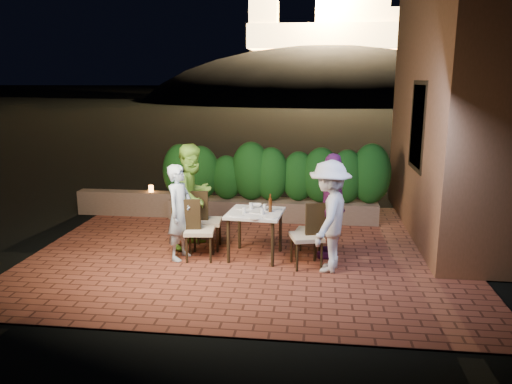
% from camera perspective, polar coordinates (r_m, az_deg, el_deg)
% --- Properties ---
extents(ground, '(400.00, 400.00, 0.00)m').
position_cam_1_polar(ground, '(8.06, -1.02, -7.68)').
color(ground, black).
rests_on(ground, ground).
extents(terrace_floor, '(7.00, 6.00, 0.15)m').
position_cam_1_polar(terrace_floor, '(8.54, -0.55, -6.86)').
color(terrace_floor, brown).
rests_on(terrace_floor, ground).
extents(building_wall, '(1.60, 5.00, 5.00)m').
position_cam_1_polar(building_wall, '(9.81, 22.34, 10.12)').
color(building_wall, '#9D633E').
rests_on(building_wall, ground).
extents(window_pane, '(0.08, 1.00, 1.40)m').
position_cam_1_polar(window_pane, '(9.18, 18.15, 7.18)').
color(window_pane, black).
rests_on(window_pane, building_wall).
extents(window_frame, '(0.06, 1.15, 1.55)m').
position_cam_1_polar(window_frame, '(9.18, 18.09, 7.18)').
color(window_frame, black).
rests_on(window_frame, building_wall).
extents(planter, '(4.20, 0.55, 0.40)m').
position_cam_1_polar(planter, '(10.15, 1.89, -2.03)').
color(planter, brown).
rests_on(planter, ground).
extents(hedge, '(4.00, 0.70, 1.10)m').
position_cam_1_polar(hedge, '(9.98, 1.92, 2.13)').
color(hedge, '#124213').
rests_on(hedge, planter).
extents(parapet, '(2.20, 0.30, 0.50)m').
position_cam_1_polar(parapet, '(10.81, -14.16, -1.22)').
color(parapet, brown).
rests_on(parapet, ground).
extents(hill, '(52.00, 40.00, 22.00)m').
position_cam_1_polar(hill, '(67.82, 7.76, 6.97)').
color(hill, black).
rests_on(hill, ground).
extents(fortress, '(26.00, 8.00, 8.00)m').
position_cam_1_polar(fortress, '(67.92, 8.15, 19.23)').
color(fortress, '#FFCC7A').
rests_on(fortress, hill).
extents(dining_table, '(0.92, 0.92, 0.75)m').
position_cam_1_polar(dining_table, '(7.98, -0.09, -4.89)').
color(dining_table, white).
rests_on(dining_table, ground).
extents(plate_nw, '(0.24, 0.24, 0.01)m').
position_cam_1_polar(plate_nw, '(7.70, -2.31, -2.61)').
color(plate_nw, white).
rests_on(plate_nw, dining_table).
extents(plate_sw, '(0.23, 0.23, 0.01)m').
position_cam_1_polar(plate_sw, '(8.10, -1.58, -1.82)').
color(plate_sw, white).
rests_on(plate_sw, dining_table).
extents(plate_ne, '(0.22, 0.22, 0.01)m').
position_cam_1_polar(plate_ne, '(7.57, 1.69, -2.86)').
color(plate_ne, white).
rests_on(plate_ne, dining_table).
extents(plate_se, '(0.24, 0.24, 0.01)m').
position_cam_1_polar(plate_se, '(8.03, 2.06, -1.94)').
color(plate_se, white).
rests_on(plate_se, dining_table).
extents(plate_centre, '(0.23, 0.23, 0.01)m').
position_cam_1_polar(plate_centre, '(7.85, 0.07, -2.28)').
color(plate_centre, white).
rests_on(plate_centre, dining_table).
extents(plate_front, '(0.21, 0.21, 0.01)m').
position_cam_1_polar(plate_front, '(7.53, -0.05, -2.95)').
color(plate_front, white).
rests_on(plate_front, dining_table).
extents(glass_nw, '(0.06, 0.06, 0.10)m').
position_cam_1_polar(glass_nw, '(7.79, -1.38, -2.08)').
color(glass_nw, silver).
rests_on(glass_nw, dining_table).
extents(glass_sw, '(0.06, 0.06, 0.10)m').
position_cam_1_polar(glass_sw, '(8.04, -0.58, -1.59)').
color(glass_sw, silver).
rests_on(glass_sw, dining_table).
extents(glass_ne, '(0.06, 0.06, 0.10)m').
position_cam_1_polar(glass_ne, '(7.73, 0.71, -2.19)').
color(glass_ne, silver).
rests_on(glass_ne, dining_table).
extents(glass_se, '(0.06, 0.06, 0.11)m').
position_cam_1_polar(glass_se, '(7.94, 1.00, -1.77)').
color(glass_se, silver).
rests_on(glass_se, dining_table).
extents(beer_bottle, '(0.06, 0.06, 0.29)m').
position_cam_1_polar(beer_bottle, '(7.84, 1.64, -1.27)').
color(beer_bottle, '#47220B').
rests_on(beer_bottle, dining_table).
extents(bowl, '(0.21, 0.21, 0.05)m').
position_cam_1_polar(bowl, '(8.17, 0.00, -1.55)').
color(bowl, white).
rests_on(bowl, dining_table).
extents(chair_left_front, '(0.50, 0.50, 0.97)m').
position_cam_1_polar(chair_left_front, '(7.91, -6.47, -4.28)').
color(chair_left_front, black).
rests_on(chair_left_front, ground).
extents(chair_left_back, '(0.50, 0.50, 0.99)m').
position_cam_1_polar(chair_left_back, '(8.38, -5.60, -3.22)').
color(chair_left_back, black).
rests_on(chair_left_back, ground).
extents(chair_right_front, '(0.56, 0.56, 0.98)m').
position_cam_1_polar(chair_right_front, '(7.60, 5.81, -4.95)').
color(chair_right_front, black).
rests_on(chair_right_front, ground).
extents(chair_right_back, '(0.46, 0.46, 0.85)m').
position_cam_1_polar(chair_right_back, '(8.08, 6.00, -4.37)').
color(chair_right_back, black).
rests_on(chair_right_back, ground).
extents(diner_blue, '(0.49, 0.63, 1.52)m').
position_cam_1_polar(diner_blue, '(7.91, -8.72, -2.30)').
color(diner_blue, silver).
rests_on(diner_blue, ground).
extents(diner_green, '(0.99, 1.07, 1.76)m').
position_cam_1_polar(diner_green, '(8.43, -7.22, -0.46)').
color(diner_green, '#7DBE3B').
rests_on(diner_green, ground).
extents(diner_white, '(0.86, 1.19, 1.66)m').
position_cam_1_polar(diner_white, '(7.40, 8.37, -2.77)').
color(diner_white, silver).
rests_on(diner_white, ground).
extents(diner_purple, '(0.60, 1.05, 1.68)m').
position_cam_1_polar(diner_purple, '(7.99, 8.72, -1.55)').
color(diner_purple, '#6D2464').
rests_on(diner_purple, ground).
extents(parapet_lamp, '(0.10, 0.10, 0.14)m').
position_cam_1_polar(parapet_lamp, '(10.58, -11.91, 0.37)').
color(parapet_lamp, orange).
rests_on(parapet_lamp, parapet).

